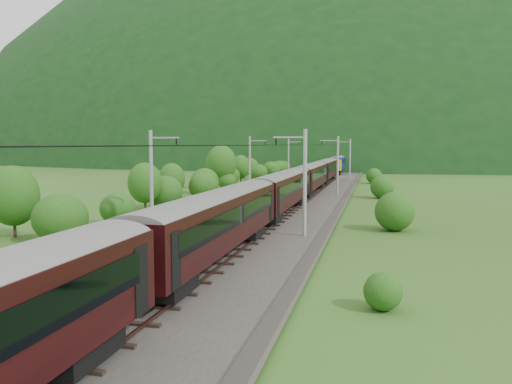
# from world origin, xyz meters

# --- Properties ---
(ground) EXTENTS (600.00, 600.00, 0.00)m
(ground) POSITION_xyz_m (0.00, 0.00, 0.00)
(ground) COLOR #2E4B17
(ground) RESTS_ON ground
(railbed) EXTENTS (14.00, 220.00, 0.30)m
(railbed) POSITION_xyz_m (0.00, 10.00, 0.15)
(railbed) COLOR #38332D
(railbed) RESTS_ON ground
(track_left) EXTENTS (2.40, 220.00, 0.27)m
(track_left) POSITION_xyz_m (-2.40, 10.00, 0.37)
(track_left) COLOR #543124
(track_left) RESTS_ON railbed
(track_right) EXTENTS (2.40, 220.00, 0.27)m
(track_right) POSITION_xyz_m (2.40, 10.00, 0.37)
(track_right) COLOR #543124
(track_right) RESTS_ON railbed
(catenary_left) EXTENTS (2.54, 192.28, 8.00)m
(catenary_left) POSITION_xyz_m (-6.12, 32.00, 4.50)
(catenary_left) COLOR gray
(catenary_left) RESTS_ON railbed
(catenary_right) EXTENTS (2.54, 192.28, 8.00)m
(catenary_right) POSITION_xyz_m (6.12, 32.00, 4.50)
(catenary_right) COLOR gray
(catenary_right) RESTS_ON railbed
(overhead_wires) EXTENTS (4.83, 198.00, 0.03)m
(overhead_wires) POSITION_xyz_m (0.00, 10.00, 7.10)
(overhead_wires) COLOR black
(overhead_wires) RESTS_ON ground
(mountain_main) EXTENTS (504.00, 360.00, 244.00)m
(mountain_main) POSITION_xyz_m (0.00, 260.00, 0.00)
(mountain_main) COLOR black
(mountain_main) RESTS_ON ground
(mountain_ridge) EXTENTS (336.00, 280.00, 132.00)m
(mountain_ridge) POSITION_xyz_m (-120.00, 300.00, 0.00)
(mountain_ridge) COLOR black
(mountain_ridge) RESTS_ON ground
(train) EXTENTS (2.76, 132.76, 4.78)m
(train) POSITION_xyz_m (2.40, 21.97, 3.30)
(train) COLOR black
(train) RESTS_ON ground
(hazard_post_near) EXTENTS (0.16, 0.16, 1.49)m
(hazard_post_near) POSITION_xyz_m (-0.30, 57.91, 1.04)
(hazard_post_near) COLOR red
(hazard_post_near) RESTS_ON railbed
(hazard_post_far) EXTENTS (0.18, 0.18, 1.69)m
(hazard_post_far) POSITION_xyz_m (0.13, 27.87, 1.14)
(hazard_post_far) COLOR red
(hazard_post_far) RESTS_ON railbed
(signal) EXTENTS (0.27, 0.27, 2.40)m
(signal) POSITION_xyz_m (-4.35, 56.77, 1.71)
(signal) COLOR black
(signal) RESTS_ON railbed
(vegetation_left) EXTENTS (9.61, 147.65, 7.05)m
(vegetation_left) POSITION_xyz_m (-12.52, 18.39, 2.35)
(vegetation_left) COLOR #205416
(vegetation_left) RESTS_ON ground
(vegetation_right) EXTENTS (5.00, 98.79, 2.92)m
(vegetation_right) POSITION_xyz_m (12.28, 13.70, 1.33)
(vegetation_right) COLOR #205416
(vegetation_right) RESTS_ON ground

